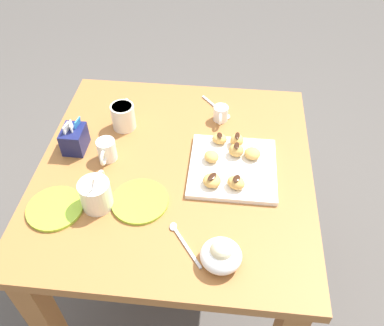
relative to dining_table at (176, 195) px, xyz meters
name	(u,v)px	position (x,y,z in m)	size (l,w,h in m)	color
ground_plane	(180,280)	(0.00, 0.00, -0.59)	(8.00, 8.00, 0.00)	#514C47
dining_table	(176,195)	(0.00, 0.00, 0.00)	(0.90, 0.87, 0.73)	#A36633
pastry_plate_square	(233,168)	(0.01, -0.18, 0.15)	(0.27, 0.27, 0.02)	white
coffee_mug_cream_left	(96,193)	(-0.17, 0.20, 0.19)	(0.13, 0.09, 0.14)	silver
coffee_mug_cream_right	(123,115)	(0.18, 0.20, 0.19)	(0.12, 0.08, 0.09)	silver
cream_pitcher_white	(107,149)	(0.02, 0.22, 0.18)	(0.10, 0.06, 0.07)	white
sugar_caddy	(74,139)	(0.05, 0.34, 0.18)	(0.09, 0.07, 0.11)	#191E51
ice_cream_bowl	(221,254)	(-0.33, -0.16, 0.17)	(0.11, 0.11, 0.08)	white
chocolate_sauce_pitcher	(221,113)	(0.25, -0.13, 0.17)	(0.09, 0.05, 0.06)	white
saucer_lime_left	(55,208)	(-0.21, 0.32, 0.14)	(0.16, 0.16, 0.01)	#9EC633
saucer_lime_right	(140,201)	(-0.15, 0.08, 0.14)	(0.17, 0.17, 0.01)	#9EC633
loose_spoon_near_saucer	(219,110)	(0.30, -0.12, 0.14)	(0.13, 0.11, 0.01)	silver
loose_spoon_by_plate	(182,239)	(-0.27, -0.06, 0.14)	(0.14, 0.10, 0.01)	silver
beignet_0	(236,183)	(-0.08, -0.20, 0.17)	(0.05, 0.05, 0.03)	#DBA351
chocolate_drizzle_0	(237,178)	(-0.08, -0.20, 0.19)	(0.03, 0.02, 0.01)	#381E11
beignet_1	(212,157)	(0.03, -0.11, 0.17)	(0.05, 0.05, 0.03)	#DBA351
beignet_2	(252,154)	(0.05, -0.24, 0.17)	(0.05, 0.05, 0.03)	#DBA351
beignet_3	(212,181)	(-0.08, -0.12, 0.17)	(0.05, 0.05, 0.03)	#DBA351
chocolate_drizzle_3	(212,177)	(-0.08, -0.12, 0.19)	(0.04, 0.02, 0.01)	#381E11
beignet_4	(237,140)	(0.11, -0.19, 0.17)	(0.05, 0.04, 0.04)	#DBA351
chocolate_drizzle_4	(237,136)	(0.11, -0.19, 0.19)	(0.03, 0.02, 0.01)	#381E11
beignet_5	(220,139)	(0.11, -0.14, 0.17)	(0.04, 0.05, 0.03)	#DBA351
chocolate_drizzle_5	(220,135)	(0.11, -0.14, 0.18)	(0.03, 0.02, 0.01)	#381E11
beignet_6	(236,150)	(0.06, -0.19, 0.17)	(0.04, 0.05, 0.04)	#DBA351
chocolate_drizzle_6	(237,145)	(0.06, -0.19, 0.19)	(0.03, 0.02, 0.01)	#381E11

